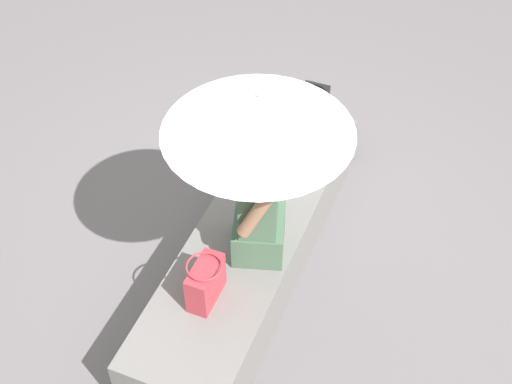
% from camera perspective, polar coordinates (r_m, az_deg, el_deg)
% --- Properties ---
extents(ground_plane, '(14.00, 14.00, 0.00)m').
position_cam_1_polar(ground_plane, '(4.36, -0.22, -6.28)').
color(ground_plane, '#605B5E').
extents(stone_bench, '(2.32, 0.60, 0.41)m').
position_cam_1_polar(stone_bench, '(4.20, -0.23, -4.52)').
color(stone_bench, slate).
rests_on(stone_bench, ground).
extents(person_seated, '(0.51, 0.37, 0.90)m').
position_cam_1_polar(person_seated, '(3.65, 0.26, -0.56)').
color(person_seated, '#47664C').
rests_on(person_seated, stone_bench).
extents(parasol, '(0.92, 0.92, 1.16)m').
position_cam_1_polar(parasol, '(3.16, 0.17, 6.48)').
color(parasol, '#B7B7BC').
rests_on(parasol, stone_bench).
extents(handbag_black, '(0.26, 0.19, 0.26)m').
position_cam_1_polar(handbag_black, '(3.62, -4.21, -7.45)').
color(handbag_black, '#B2333D').
rests_on(handbag_black, stone_bench).
extents(tote_bag_canvas, '(0.28, 0.21, 0.37)m').
position_cam_1_polar(tote_bag_canvas, '(4.52, 4.48, 6.33)').
color(tote_bag_canvas, black).
rests_on(tote_bag_canvas, stone_bench).
extents(magazine, '(0.33, 0.28, 0.01)m').
position_cam_1_polar(magazine, '(4.31, 2.58, 1.16)').
color(magazine, '#339ED1').
rests_on(magazine, stone_bench).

